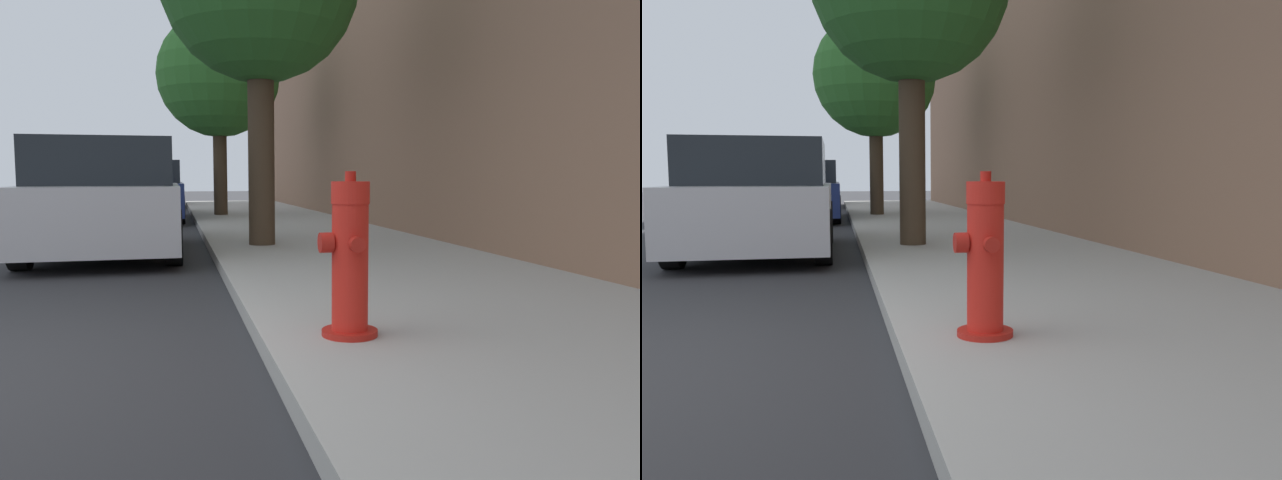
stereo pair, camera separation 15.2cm
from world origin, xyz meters
TOP-DOWN VIEW (x-y plane):
  - sidewalk_slab at (3.55, 0.00)m, footprint 3.22×40.00m
  - fire_hydrant at (2.44, 0.11)m, footprint 0.34×0.33m
  - parked_car_near at (0.64, 5.30)m, footprint 1.85×3.90m
  - parked_car_mid at (0.85, 11.89)m, footprint 1.76×4.46m
  - parked_car_far at (0.71, 18.67)m, footprint 1.79×4.49m
  - street_tree_far at (2.59, 11.76)m, footprint 2.88×2.88m

SIDE VIEW (x-z plane):
  - sidewalk_slab at x=3.55m, z-range 0.00..0.12m
  - fire_hydrant at x=2.44m, z-range 0.09..1.03m
  - parked_car_mid at x=0.85m, z-range -0.02..1.37m
  - parked_car_far at x=0.71m, z-range -0.02..1.41m
  - parked_car_near at x=0.64m, z-range -0.03..1.47m
  - street_tree_far at x=2.59m, z-range 1.02..5.73m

